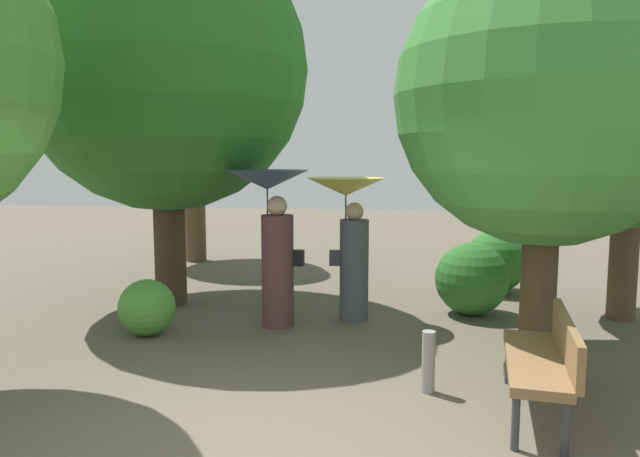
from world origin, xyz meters
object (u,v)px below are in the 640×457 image
object	(u,v)px
tree_far_back	(164,46)
tree_near_right	(634,94)
person_left	(272,223)
tree_mid_right	(548,71)
path_marker_post	(428,362)
person_right	(350,224)
park_bench	(545,356)
tree_mid_left	(192,94)

from	to	relation	value
tree_far_back	tree_near_right	bearing A→B (deg)	1.33
person_left	tree_mid_right	world-z (taller)	tree_mid_right
tree_near_right	path_marker_post	world-z (taller)	tree_near_right
person_left	person_right	bearing A→B (deg)	-69.89
park_bench	person_right	bearing A→B (deg)	-138.40
park_bench	tree_mid_right	distance (m)	2.88
tree_far_back	path_marker_post	world-z (taller)	tree_far_back
person_left	tree_mid_left	bearing A→B (deg)	25.71
tree_mid_left	path_marker_post	bearing A→B (deg)	-54.06
person_right	path_marker_post	distance (m)	2.70
person_left	tree_far_back	size ratio (longest dim) A/B	0.34
person_right	tree_far_back	world-z (taller)	tree_far_back
person_right	park_bench	distance (m)	3.38
person_left	person_right	world-z (taller)	person_left
person_right	tree_mid_right	distance (m)	2.99
path_marker_post	tree_mid_right	bearing A→B (deg)	43.81
person_right	tree_near_right	size ratio (longest dim) A/B	0.40
person_right	tree_far_back	xyz separation A→B (m)	(-2.64, 0.45, 2.39)
tree_mid_left	path_marker_post	xyz separation A→B (m)	(4.54, -6.27, -3.08)
park_bench	tree_near_right	bearing A→B (deg)	159.81
park_bench	tree_far_back	xyz separation A→B (m)	(-4.54, 3.14, 3.14)
person_left	path_marker_post	bearing A→B (deg)	-140.57
park_bench	tree_near_right	distance (m)	4.38
person_left	tree_near_right	bearing A→B (deg)	-82.54
tree_far_back	person_right	bearing A→B (deg)	-9.56
tree_near_right	tree_mid_left	distance (m)	7.88
person_left	tree_near_right	xyz separation A→B (m)	(4.46, 1.03, 1.60)
park_bench	tree_mid_right	xyz separation A→B (m)	(0.22, 1.47, 2.47)
person_left	tree_mid_left	distance (m)	5.52
person_right	tree_mid_right	xyz separation A→B (m)	(2.12, -1.22, 1.72)
park_bench	tree_far_back	size ratio (longest dim) A/B	0.26
person_left	tree_mid_left	xyz separation A→B (m)	(-2.66, 4.38, 2.06)
tree_mid_right	tree_far_back	world-z (taller)	tree_far_back
person_left	tree_near_right	size ratio (longest dim) A/B	0.43
person_left	path_marker_post	size ratio (longest dim) A/B	3.46
path_marker_post	tree_mid_left	bearing A→B (deg)	125.94
path_marker_post	person_right	bearing A→B (deg)	112.60
tree_near_right	tree_mid_left	xyz separation A→B (m)	(-7.11, 3.35, 0.46)
person_right	tree_far_back	size ratio (longest dim) A/B	0.32
tree_near_right	park_bench	bearing A→B (deg)	-116.63
person_right	tree_mid_left	xyz separation A→B (m)	(-3.58, 3.94, 2.10)
person_right	park_bench	size ratio (longest dim) A/B	1.20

